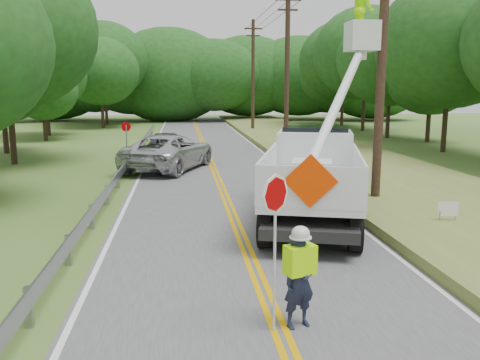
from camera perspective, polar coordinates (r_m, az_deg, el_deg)
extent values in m
plane|color=#425721|center=(8.29, 5.01, -17.85)|extent=(140.00, 140.00, 0.00)
cube|color=#464648|center=(21.57, -2.44, -0.11)|extent=(7.20, 96.00, 0.02)
cube|color=#D79900|center=(21.56, -2.71, -0.08)|extent=(0.12, 96.00, 0.00)
cube|color=#D79900|center=(21.57, -2.18, -0.07)|extent=(0.12, 96.00, 0.00)
cube|color=silver|center=(21.60, -11.61, -0.27)|extent=(0.12, 96.00, 0.00)
cube|color=silver|center=(22.08, 6.52, 0.11)|extent=(0.12, 96.00, 0.00)
cube|color=gray|center=(9.26, -22.82, -13.13)|extent=(0.12, 0.14, 0.70)
cube|color=gray|center=(11.99, -18.86, -7.53)|extent=(0.12, 0.14, 0.70)
cube|color=gray|center=(14.82, -16.45, -4.02)|extent=(0.12, 0.14, 0.70)
cube|color=gray|center=(17.71, -14.83, -1.63)|extent=(0.12, 0.14, 0.70)
cube|color=gray|center=(20.63, -13.67, 0.08)|extent=(0.12, 0.14, 0.70)
cube|color=gray|center=(23.57, -12.80, 1.37)|extent=(0.12, 0.14, 0.70)
cube|color=gray|center=(26.52, -12.12, 2.37)|extent=(0.12, 0.14, 0.70)
cube|color=gray|center=(29.48, -11.58, 3.17)|extent=(0.12, 0.14, 0.70)
cube|color=gray|center=(32.45, -11.14, 3.82)|extent=(0.12, 0.14, 0.70)
cube|color=gray|center=(35.43, -10.77, 4.37)|extent=(0.12, 0.14, 0.70)
cube|color=gray|center=(38.41, -10.45, 4.82)|extent=(0.12, 0.14, 0.70)
cube|color=gray|center=(41.39, -10.19, 5.22)|extent=(0.12, 0.14, 0.70)
cube|color=gray|center=(44.37, -9.95, 5.56)|extent=(0.12, 0.14, 0.70)
cube|color=gray|center=(22.54, -12.84, 1.61)|extent=(0.05, 48.00, 0.34)
cylinder|color=black|center=(17.46, 15.80, 13.52)|extent=(0.30, 0.30, 10.00)
cylinder|color=black|center=(31.85, 5.35, 12.23)|extent=(0.30, 0.30, 10.00)
cube|color=black|center=(32.17, 5.46, 18.65)|extent=(1.20, 0.10, 0.10)
cylinder|color=black|center=(46.63, 1.48, 11.65)|extent=(0.30, 0.30, 10.00)
cube|color=black|center=(46.91, 1.50, 16.78)|extent=(1.60, 0.12, 0.12)
cube|color=black|center=(46.85, 1.50, 16.06)|extent=(1.20, 0.10, 0.10)
cube|color=#556D2D|center=(23.15, 15.37, 0.60)|extent=(7.00, 96.00, 0.30)
cylinder|color=#332319|center=(28.80, -24.47, 5.59)|extent=(0.32, 0.32, 4.00)
ellipsoid|color=#1D3E14|center=(28.89, -25.21, 15.27)|extent=(9.32, 9.32, 8.20)
cylinder|color=#332319|center=(33.95, -25.09, 5.04)|extent=(0.32, 0.32, 2.72)
ellipsoid|color=#1D3E14|center=(33.86, -25.53, 10.64)|extent=(6.35, 6.35, 5.58)
cylinder|color=#332319|center=(41.20, -21.24, 5.74)|extent=(0.32, 0.32, 2.24)
ellipsoid|color=#1D3E14|center=(41.10, -21.49, 9.54)|extent=(5.23, 5.23, 4.60)
cylinder|color=#332319|center=(45.48, -20.94, 6.55)|extent=(0.32, 0.32, 2.92)
ellipsoid|color=#1D3E14|center=(45.43, -21.24, 11.04)|extent=(6.81, 6.81, 5.99)
cylinder|color=#332319|center=(52.66, -15.32, 7.47)|extent=(0.32, 0.32, 3.25)
ellipsoid|color=#1D3E14|center=(52.64, -15.53, 11.79)|extent=(7.59, 7.59, 6.68)
cylinder|color=#332319|center=(57.39, -14.94, 8.07)|extent=(0.32, 0.32, 4.02)
ellipsoid|color=#1D3E14|center=(57.44, -15.17, 12.97)|extent=(9.38, 9.38, 8.25)
cylinder|color=#332319|center=(33.87, 22.21, 6.19)|extent=(0.32, 0.32, 3.84)
ellipsoid|color=#1D3E14|center=(33.92, 22.76, 14.12)|extent=(8.97, 8.97, 7.89)
cylinder|color=#332319|center=(39.85, 20.57, 6.10)|extent=(0.32, 0.32, 2.87)
ellipsoid|color=#1D3E14|center=(39.78, 20.89, 11.14)|extent=(6.69, 6.69, 5.89)
cylinder|color=#332319|center=(42.25, 16.44, 7.06)|extent=(0.32, 0.32, 3.63)
ellipsoid|color=#1D3E14|center=(42.26, 16.75, 13.07)|extent=(8.48, 8.48, 7.46)
cylinder|color=#332319|center=(48.72, 13.82, 7.84)|extent=(0.32, 0.32, 4.12)
ellipsoid|color=#1D3E14|center=(48.79, 14.08, 13.76)|extent=(9.61, 9.61, 8.46)
cylinder|color=#332319|center=(53.76, 11.50, 8.03)|extent=(0.32, 0.32, 3.92)
ellipsoid|color=#1D3E14|center=(53.80, 11.69, 13.14)|extent=(9.16, 9.16, 8.06)
cylinder|color=#332319|center=(56.62, 10.28, 7.69)|extent=(0.32, 0.32, 2.96)
ellipsoid|color=#1D3E14|center=(56.58, 10.40, 11.35)|extent=(6.91, 6.91, 6.08)
ellipsoid|color=#1D3E14|center=(65.40, -24.38, 10.81)|extent=(11.42, 8.57, 8.57)
ellipsoid|color=#1D3E14|center=(66.94, -20.39, 11.04)|extent=(14.37, 10.78, 10.78)
ellipsoid|color=#1D3E14|center=(65.32, -16.27, 11.31)|extent=(11.96, 8.97, 8.97)
ellipsoid|color=#1D3E14|center=(63.85, -12.05, 11.52)|extent=(12.67, 9.50, 9.50)
ellipsoid|color=#1D3E14|center=(63.34, -8.09, 11.65)|extent=(15.36, 11.52, 11.52)
ellipsoid|color=#1D3E14|center=(61.70, -2.96, 11.78)|extent=(11.46, 8.60, 8.60)
ellipsoid|color=#1D3E14|center=(65.53, 0.95, 11.70)|extent=(13.59, 10.20, 10.20)
ellipsoid|color=#1D3E14|center=(65.89, 6.74, 11.63)|extent=(13.45, 10.09, 10.09)
ellipsoid|color=#1D3E14|center=(66.04, 10.30, 11.53)|extent=(12.47, 9.35, 9.35)
ellipsoid|color=#1D3E14|center=(65.66, 14.82, 11.37)|extent=(14.16, 10.62, 10.62)
imported|color=#191E33|center=(8.44, 6.77, -11.27)|extent=(0.68, 0.56, 1.59)
cube|color=#A3F400|center=(8.31, 6.82, -8.95)|extent=(0.56, 0.45, 0.48)
ellipsoid|color=silver|center=(8.18, 6.89, -6.01)|extent=(0.30, 0.30, 0.24)
cylinder|color=#B7B7B7|center=(8.14, 3.94, -9.65)|extent=(0.04, 0.04, 2.23)
cylinder|color=#9D0003|center=(7.82, 4.04, -1.57)|extent=(0.49, 0.45, 0.64)
cylinder|color=black|center=(12.49, 2.89, -5.33)|extent=(0.60, 1.10, 1.05)
cylinder|color=black|center=(12.46, 12.97, -5.63)|extent=(0.60, 1.10, 1.05)
cylinder|color=black|center=(14.60, 3.84, -3.04)|extent=(0.60, 1.10, 1.05)
cylinder|color=black|center=(14.57, 12.44, -3.29)|extent=(0.60, 1.10, 1.05)
cylinder|color=black|center=(17.25, 4.70, -0.97)|extent=(0.60, 1.10, 1.05)
cylinder|color=black|center=(17.23, 11.96, -1.18)|extent=(0.60, 1.10, 1.05)
cube|color=black|center=(14.84, 8.17, -2.60)|extent=(4.11, 7.35, 0.27)
cube|color=#BBBDBF|center=(13.98, 8.16, -1.11)|extent=(3.78, 5.51, 0.24)
cube|color=#BBBDBF|center=(13.96, 3.15, 1.24)|extent=(1.43, 4.85, 0.98)
cube|color=#BBBDBF|center=(13.92, 13.30, 0.95)|extent=(1.43, 4.85, 0.98)
cube|color=#BBBDBF|center=(11.43, 7.97, -0.87)|extent=(2.43, 0.75, 0.98)
cube|color=#BBBDBF|center=(17.59, 8.44, 2.30)|extent=(2.93, 2.66, 1.96)
cube|color=black|center=(17.72, 8.51, 4.67)|extent=(2.49, 1.96, 0.82)
cube|color=#BBBDBF|center=(12.70, 8.11, 0.24)|extent=(1.21, 1.21, 0.87)
cube|color=#BBBDBF|center=(17.25, 13.67, 15.54)|extent=(0.93, 0.93, 0.93)
imported|color=#A3F400|center=(17.35, 13.79, 18.30)|extent=(0.62, 0.80, 1.65)
cube|color=#EE3800|center=(11.33, 7.99, -0.13)|extent=(1.20, 0.37, 1.23)
imported|color=#B4B5BC|center=(24.78, -8.01, 3.19)|extent=(4.98, 6.82, 1.72)
imported|color=#37373E|center=(29.51, -8.39, 4.00)|extent=(2.27, 4.94, 1.40)
cylinder|color=gray|center=(25.53, -12.70, 3.70)|extent=(0.06, 0.06, 2.16)
cylinder|color=#9D0003|center=(25.44, -12.79, 5.90)|extent=(0.45, 0.23, 0.49)
cube|color=white|center=(15.10, 22.52, -3.06)|extent=(0.56, 0.12, 0.40)
cylinder|color=gray|center=(15.07, 21.68, -4.36)|extent=(0.02, 0.02, 0.57)
cylinder|color=gray|center=(15.29, 23.17, -4.26)|extent=(0.02, 0.02, 0.57)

